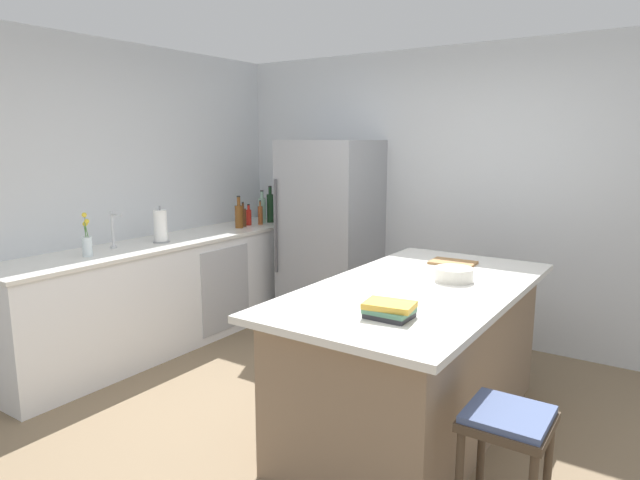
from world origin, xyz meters
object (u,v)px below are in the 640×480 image
syrup_bottle (243,217)px  cookbook_stack (389,310)px  vinegar_bottle (260,215)px  whiskey_bottle (239,216)px  cutting_board (453,263)px  paper_towel_roll (161,227)px  wine_bottle (270,207)px  kitchen_island (416,357)px  bar_stool (507,436)px  mixing_bowl (454,274)px  refrigerator (330,234)px  olive_oil_bottle (270,209)px  flower_vase (87,242)px  hot_sauce_bottle (249,217)px  sink_faucet (114,229)px  gin_bottle (262,210)px

syrup_bottle → cookbook_stack: bearing=-34.5°
vinegar_bottle → whiskey_bottle: bearing=-97.1°
cutting_board → paper_towel_roll: bearing=-164.5°
syrup_bottle → wine_bottle: bearing=83.4°
kitchen_island → cookbook_stack: size_ratio=8.08×
bar_stool → mixing_bowl: mixing_bowl is taller
refrigerator → cookbook_stack: 2.64m
wine_bottle → whiskey_bottle: size_ratio=1.20×
olive_oil_bottle → wine_bottle: bearing=-49.1°
kitchen_island → whiskey_bottle: bearing=157.1°
flower_vase → hot_sauce_bottle: flower_vase is taller
kitchen_island → syrup_bottle: size_ratio=8.70×
whiskey_bottle → refrigerator: bearing=26.7°
kitchen_island → hot_sauce_bottle: bearing=153.7°
kitchen_island → paper_towel_roll: (-2.38, 0.05, 0.60)m
sink_faucet → wine_bottle: (0.13, 1.81, 0.00)m
flower_vase → cutting_board: size_ratio=1.05×
flower_vase → syrup_bottle: bearing=90.3°
kitchen_island → olive_oil_bottle: bearing=147.2°
refrigerator → olive_oil_bottle: refrigerator is taller
flower_vase → cookbook_stack: flower_vase is taller
whiskey_bottle → bar_stool: bearing=-29.0°
gin_bottle → mixing_bowl: 2.76m
sink_faucet → whiskey_bottle: size_ratio=0.95×
sink_faucet → paper_towel_roll: paper_towel_roll is taller
gin_bottle → cookbook_stack: gin_bottle is taller
flower_vase → hot_sauce_bottle: 1.83m
refrigerator → cutting_board: bearing=-25.3°
bar_stool → cookbook_stack: (-0.62, 0.09, 0.44)m
mixing_bowl → olive_oil_bottle: bearing=152.6°
gin_bottle → mixing_bowl: size_ratio=1.42×
vinegar_bottle → whiskey_bottle: 0.28m
vinegar_bottle → syrup_bottle: vinegar_bottle is taller
vinegar_bottle → whiskey_bottle: whiskey_bottle is taller
paper_towel_roll → vinegar_bottle: (0.06, 1.23, -0.03)m
flower_vase → whiskey_bottle: (0.02, 1.64, 0.02)m
sink_faucet → bar_stool: bearing=-6.8°
refrigerator → cookbook_stack: refrigerator is taller
olive_oil_bottle → hot_sauce_bottle: size_ratio=1.57×
wine_bottle → mixing_bowl: wine_bottle is taller
hot_sauce_bottle → cutting_board: bearing=-11.8°
kitchen_island → paper_towel_roll: paper_towel_roll is taller
kitchen_island → olive_oil_bottle: (-2.43, 1.56, 0.60)m
paper_towel_roll → olive_oil_bottle: size_ratio=0.92×
refrigerator → cutting_board: 1.66m
refrigerator → hot_sauce_bottle: refrigerator is taller
flower_vase → gin_bottle: 2.02m
gin_bottle → whiskey_bottle: bearing=-86.9°
vinegar_bottle → flower_vase: bearing=-91.5°
bar_stool → sink_faucet: bearing=173.2°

